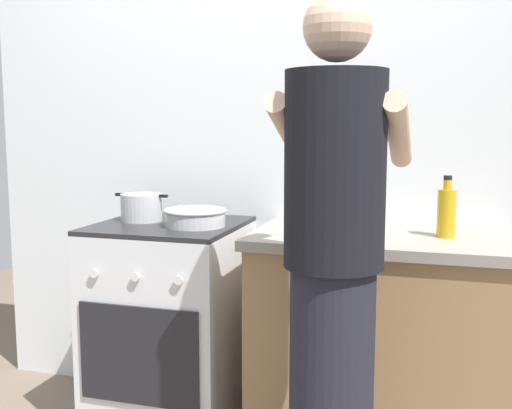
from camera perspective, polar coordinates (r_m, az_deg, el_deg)
name	(u,v)px	position (r m, az deg, el deg)	size (l,w,h in m)	color
back_wall	(312,140)	(2.81, 5.20, 5.93)	(3.20, 0.10, 2.50)	silver
countertop	(379,345)	(2.57, 11.23, -12.57)	(1.00, 0.60, 0.90)	#99724C
stove_range	(171,325)	(2.79, -7.88, -10.89)	(0.60, 0.62, 0.90)	silver
pot	(142,207)	(2.75, -10.49, -0.26)	(0.25, 0.18, 0.12)	#B2B2B7
mixing_bowl	(195,217)	(2.58, -5.61, -1.12)	(0.26, 0.26, 0.07)	#B7B7BC
utensil_crock	(335,203)	(2.65, 7.32, 0.10)	(0.10, 0.10, 0.32)	silver
oil_bottle	(447,212)	(2.43, 17.13, -0.63)	(0.07, 0.07, 0.23)	gold
person	(333,279)	(1.90, 7.14, -6.81)	(0.41, 0.50, 1.70)	black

